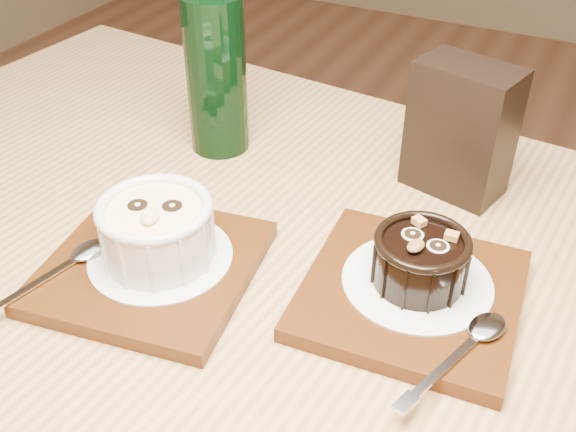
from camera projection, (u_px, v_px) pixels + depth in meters
name	position (u px, v px, depth m)	size (l,w,h in m)	color
table	(270.00, 366.00, 0.64)	(1.27, 0.91, 0.75)	#9B7244
tray_left	(151.00, 267.00, 0.61)	(0.18, 0.18, 0.01)	#4A250C
doily_left	(161.00, 257.00, 0.61)	(0.13, 0.13, 0.00)	white
ramekin_white	(157.00, 228.00, 0.59)	(0.10, 0.10, 0.06)	white
spoon_left	(57.00, 269.00, 0.59)	(0.03, 0.13, 0.01)	silver
tray_right	(411.00, 294.00, 0.58)	(0.18, 0.18, 0.01)	#4A250C
doily_right	(417.00, 281.00, 0.58)	(0.13, 0.13, 0.00)	white
ramekin_dark	(421.00, 258.00, 0.57)	(0.08, 0.08, 0.05)	black
spoon_right	(462.00, 349.00, 0.51)	(0.03, 0.13, 0.01)	silver
condiment_stand	(461.00, 130.00, 0.69)	(0.10, 0.06, 0.14)	black
green_bottle	(216.00, 68.00, 0.74)	(0.07, 0.07, 0.25)	black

